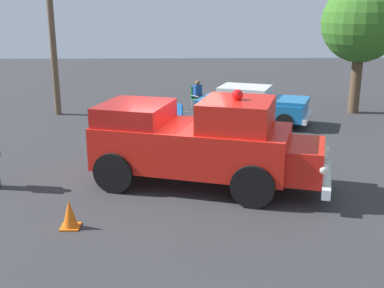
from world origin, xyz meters
name	(u,v)px	position (x,y,z in m)	size (l,w,h in m)	color
ground_plane	(176,181)	(0.00, 0.00, 0.00)	(60.00, 60.00, 0.00)	#333335
vintage_fire_truck	(201,142)	(-0.35, -0.65, 1.20)	(3.87, 6.32, 2.59)	black
classic_hot_rod	(253,105)	(6.42, -3.01, 0.75)	(3.30, 4.73, 1.46)	black
lawn_chair_near_truck	(197,96)	(9.26, -0.89, 0.59)	(0.69, 0.69, 1.02)	#B7BABF
lawn_chair_by_car	(183,115)	(5.39, -0.23, 0.59)	(0.65, 0.65, 1.02)	#B7BABF
lawn_chair_spare	(165,134)	(2.61, 0.35, 0.59)	(0.57, 0.58, 1.02)	#B7BABF
spectator_seated	(199,94)	(9.16, -0.98, 0.70)	(0.64, 0.63, 1.29)	#383842
oak_tree_left	(361,23)	(8.23, -7.71, 3.79)	(3.29, 3.29, 5.47)	brown
utility_pole	(52,33)	(8.22, 5.11, 3.44)	(0.71, 1.63, 6.59)	brown
traffic_cone	(70,214)	(-2.75, 2.23, 0.31)	(0.40, 0.40, 0.64)	orange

